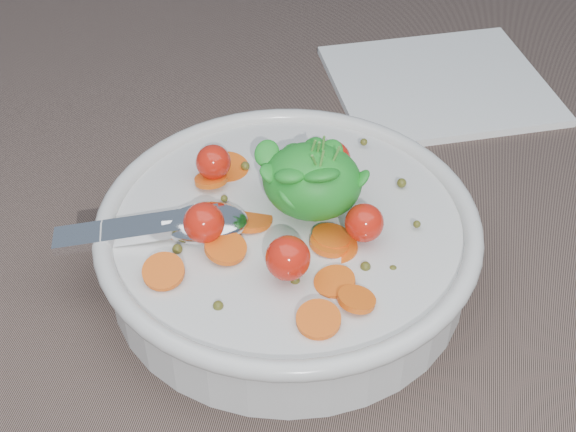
# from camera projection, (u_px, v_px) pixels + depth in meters

# --- Properties ---
(ground) EXTENTS (6.00, 6.00, 0.00)m
(ground) POSITION_uv_depth(u_px,v_px,m) (286.00, 292.00, 0.53)
(ground) COLOR brown
(ground) RESTS_ON ground
(bowl) EXTENTS (0.27, 0.25, 0.10)m
(bowl) POSITION_uv_depth(u_px,v_px,m) (288.00, 241.00, 0.52)
(bowl) COLOR silver
(bowl) RESTS_ON ground
(napkin) EXTENTS (0.23, 0.22, 0.01)m
(napkin) POSITION_uv_depth(u_px,v_px,m) (439.00, 85.00, 0.71)
(napkin) COLOR white
(napkin) RESTS_ON ground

